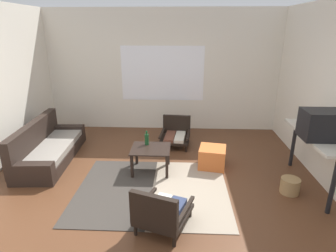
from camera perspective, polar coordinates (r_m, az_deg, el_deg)
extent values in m
plane|color=#56331E|center=(4.10, -3.85, -14.63)|extent=(7.80, 7.80, 0.00)
cube|color=silver|center=(6.52, -1.10, 11.04)|extent=(5.60, 0.12, 2.70)
cube|color=white|center=(6.47, -1.13, 10.55)|extent=(1.86, 0.01, 1.21)
cube|color=#38332D|center=(4.39, -10.59, -12.40)|extent=(1.11, 1.82, 0.01)
cube|color=gray|center=(4.29, 4.41, -12.94)|extent=(1.11, 1.82, 0.01)
cube|color=black|center=(5.57, -22.26, -5.37)|extent=(0.81, 1.94, 0.20)
cube|color=gray|center=(5.50, -22.16, -3.95)|extent=(0.70, 1.76, 0.10)
cube|color=black|center=(5.57, -25.41, -2.42)|extent=(0.26, 1.91, 0.61)
cube|color=black|center=(6.28, -19.64, -1.47)|extent=(0.70, 0.22, 0.36)
cube|color=black|center=(4.83, -25.93, -8.73)|extent=(0.70, 0.22, 0.36)
cube|color=black|center=(4.65, -3.51, -4.59)|extent=(0.64, 0.56, 0.02)
cube|color=black|center=(4.99, -6.36, -5.57)|extent=(0.04, 0.04, 0.40)
cube|color=black|center=(4.94, 0.07, -5.73)|extent=(0.04, 0.04, 0.40)
cube|color=black|center=(4.56, -7.29, -8.11)|extent=(0.04, 0.04, 0.40)
cube|color=black|center=(4.51, -0.22, -8.33)|extent=(0.04, 0.04, 0.40)
cylinder|color=black|center=(5.49, 3.66, -4.64)|extent=(0.04, 0.04, 0.13)
cylinder|color=black|center=(5.54, -1.43, -4.37)|extent=(0.04, 0.04, 0.13)
cylinder|color=black|center=(6.00, 4.07, -2.52)|extent=(0.04, 0.04, 0.13)
cylinder|color=black|center=(6.04, -0.59, -2.29)|extent=(0.04, 0.04, 0.13)
cube|color=black|center=(5.73, 1.44, -2.59)|extent=(0.63, 0.68, 0.05)
cube|color=beige|center=(5.68, 2.42, -2.20)|extent=(0.24, 0.59, 0.06)
cube|color=brown|center=(5.70, 0.42, -2.10)|extent=(0.24, 0.59, 0.06)
cube|color=black|center=(5.92, 1.77, 0.38)|extent=(0.58, 0.12, 0.38)
cube|color=black|center=(5.66, 4.12, -1.65)|extent=(0.10, 0.63, 0.04)
cube|color=black|center=(5.72, -1.20, -1.39)|extent=(0.10, 0.63, 0.04)
cylinder|color=black|center=(3.90, -2.55, -15.45)|extent=(0.04, 0.04, 0.14)
cylinder|color=black|center=(3.75, 4.46, -17.02)|extent=(0.04, 0.04, 0.14)
cylinder|color=black|center=(3.51, -6.57, -20.11)|extent=(0.04, 0.04, 0.14)
cylinder|color=black|center=(3.35, 1.28, -22.24)|extent=(0.04, 0.04, 0.14)
cube|color=black|center=(3.56, -0.83, -17.42)|extent=(0.74, 0.78, 0.05)
cube|color=silver|center=(3.57, -2.21, -16.16)|extent=(0.37, 0.60, 0.06)
cube|color=#2D3856|center=(3.51, 0.85, -16.88)|extent=(0.37, 0.60, 0.06)
cube|color=black|center=(3.21, -2.94, -16.92)|extent=(0.55, 0.26, 0.41)
cube|color=black|center=(3.58, -4.81, -14.93)|extent=(0.25, 0.61, 0.04)
cube|color=black|center=(3.42, 3.38, -16.85)|extent=(0.25, 0.61, 0.04)
cube|color=#D1662D|center=(4.93, 8.93, -6.28)|extent=(0.51, 0.51, 0.36)
cube|color=beige|center=(4.57, 27.58, -1.75)|extent=(0.37, 1.46, 0.04)
cylinder|color=black|center=(4.18, 30.38, -10.43)|extent=(0.06, 0.06, 0.80)
cylinder|color=black|center=(5.28, 24.00, -3.40)|extent=(0.06, 0.06, 0.80)
cube|color=black|center=(4.37, 28.82, 0.22)|extent=(0.55, 0.40, 0.40)
cube|color=black|center=(4.25, 25.63, 0.54)|extent=(0.01, 0.31, 0.28)
cylinder|color=#A87047|center=(4.82, 26.22, 1.03)|extent=(0.23, 0.23, 0.20)
cylinder|color=#A87047|center=(4.78, 26.49, 2.77)|extent=(0.11, 0.11, 0.10)
cylinder|color=#194723|center=(4.76, -4.31, -2.72)|extent=(0.07, 0.07, 0.18)
cylinder|color=#194723|center=(4.72, -4.35, -1.35)|extent=(0.03, 0.03, 0.06)
cylinder|color=#9E7A4C|center=(4.55, 23.43, -11.02)|extent=(0.27, 0.27, 0.23)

